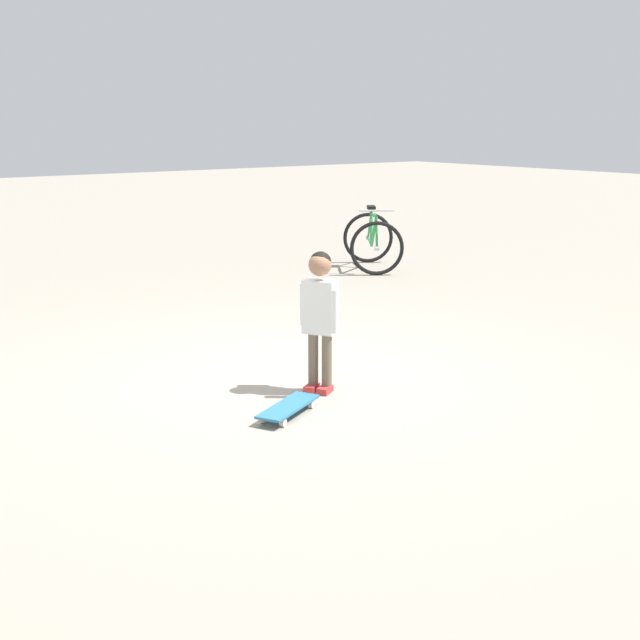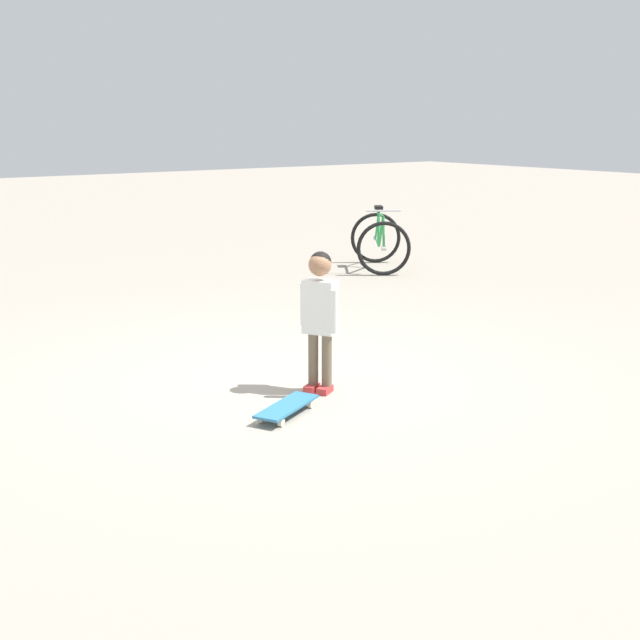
# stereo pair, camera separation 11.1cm
# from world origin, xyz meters

# --- Properties ---
(ground_plane) EXTENTS (50.00, 50.00, 0.00)m
(ground_plane) POSITION_xyz_m (0.00, 0.00, 0.00)
(ground_plane) COLOR #9E9384
(child_person) EXTENTS (0.26, 0.41, 1.06)m
(child_person) POSITION_xyz_m (-0.00, -0.45, 0.66)
(child_person) COLOR brown
(child_person) RESTS_ON ground
(skateboard) EXTENTS (0.62, 0.44, 0.07)m
(skateboard) POSITION_xyz_m (-0.50, -0.75, 0.06)
(skateboard) COLOR teal
(skateboard) RESTS_ON ground
(bicycle_near) EXTENTS (1.18, 1.28, 0.85)m
(bicycle_near) POSITION_xyz_m (3.80, 3.41, 0.38)
(bicycle_near) COLOR black
(bicycle_near) RESTS_ON ground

